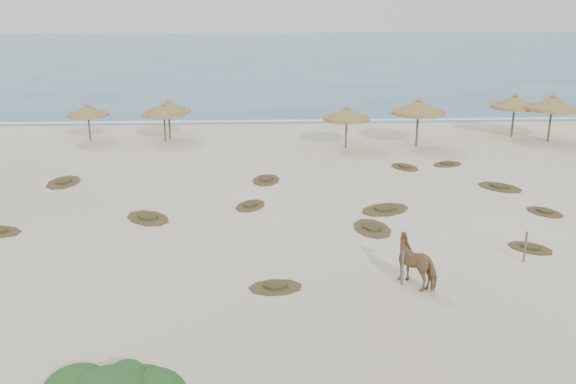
% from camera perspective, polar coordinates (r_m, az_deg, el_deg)
% --- Properties ---
extents(ground, '(160.00, 160.00, 0.00)m').
position_cam_1_polar(ground, '(23.57, 3.67, -6.20)').
color(ground, beige).
rests_on(ground, ground).
extents(ocean, '(200.00, 100.00, 0.01)m').
position_cam_1_polar(ocean, '(96.92, -1.17, 12.05)').
color(ocean, '#24566E').
rests_on(ocean, ground).
extents(foam_line, '(70.00, 0.60, 0.01)m').
position_cam_1_polar(foam_line, '(48.43, 0.36, 6.34)').
color(foam_line, silver).
rests_on(foam_line, ground).
extents(palapa_0, '(3.39, 3.39, 2.50)m').
position_cam_1_polar(palapa_0, '(43.72, -17.38, 6.89)').
color(palapa_0, brown).
rests_on(palapa_0, ground).
extents(palapa_1, '(3.29, 3.29, 2.70)m').
position_cam_1_polar(palapa_1, '(42.86, -10.58, 7.40)').
color(palapa_1, brown).
rests_on(palapa_1, ground).
extents(palapa_2, '(3.56, 3.56, 2.58)m').
position_cam_1_polar(palapa_2, '(42.35, -10.98, 7.13)').
color(palapa_2, brown).
rests_on(palapa_2, ground).
extents(palapa_3, '(2.94, 2.94, 2.72)m').
position_cam_1_polar(palapa_3, '(39.85, 5.23, 6.88)').
color(palapa_3, brown).
rests_on(palapa_3, ground).
extents(palapa_4, '(4.13, 4.13, 3.15)m').
position_cam_1_polar(palapa_4, '(40.85, 11.52, 7.35)').
color(palapa_4, brown).
rests_on(palapa_4, ground).
extents(palapa_5, '(4.10, 4.10, 3.00)m').
position_cam_1_polar(palapa_5, '(45.26, 19.52, 7.53)').
color(palapa_5, brown).
rests_on(palapa_5, ground).
extents(palapa_6, '(3.85, 3.85, 3.19)m').
position_cam_1_polar(palapa_6, '(44.64, 22.45, 7.26)').
color(palapa_6, brown).
rests_on(palapa_6, ground).
extents(horse, '(1.83, 2.05, 1.61)m').
position_cam_1_polar(horse, '(21.96, 11.48, -6.10)').
color(horse, brown).
rests_on(horse, ground).
extents(fence_post_near, '(0.11, 0.11, 1.24)m').
position_cam_1_polar(fence_post_near, '(21.89, 10.14, -6.64)').
color(fence_post_near, brown).
rests_on(fence_post_near, ground).
extents(fence_post_far, '(0.11, 0.11, 1.17)m').
position_cam_1_polar(fence_post_far, '(24.85, 20.34, -4.59)').
color(fence_post_far, brown).
rests_on(fence_post_far, ground).
extents(scrub_1, '(2.68, 2.73, 0.16)m').
position_cam_1_polar(scrub_1, '(28.40, -12.35, -2.24)').
color(scrub_1, '#4F3C23').
rests_on(scrub_1, ground).
extents(scrub_2, '(1.88, 2.18, 0.16)m').
position_cam_1_polar(scrub_2, '(29.35, -3.37, -1.19)').
color(scrub_2, '#4F3C23').
rests_on(scrub_2, ground).
extents(scrub_3, '(2.84, 2.52, 0.16)m').
position_cam_1_polar(scrub_3, '(29.12, 8.62, -1.52)').
color(scrub_3, '#4F3C23').
rests_on(scrub_3, ground).
extents(scrub_4, '(1.87, 2.05, 0.16)m').
position_cam_1_polar(scrub_4, '(30.66, 21.86, -1.64)').
color(scrub_4, '#4F3C23').
rests_on(scrub_4, ground).
extents(scrub_5, '(2.61, 2.63, 0.16)m').
position_cam_1_polar(scrub_5, '(33.70, 18.31, 0.43)').
color(scrub_5, '#4F3C23').
rests_on(scrub_5, ground).
extents(scrub_6, '(1.78, 2.55, 0.16)m').
position_cam_1_polar(scrub_6, '(34.77, -19.33, 0.85)').
color(scrub_6, '#4F3C23').
rests_on(scrub_6, ground).
extents(scrub_7, '(1.90, 2.19, 0.16)m').
position_cam_1_polar(scrub_7, '(36.19, 10.34, 2.21)').
color(scrub_7, '#4F3C23').
rests_on(scrub_7, ground).
extents(scrub_9, '(1.82, 2.48, 0.16)m').
position_cam_1_polar(scrub_9, '(26.79, 7.48, -3.19)').
color(scrub_9, '#4F3C23').
rests_on(scrub_9, ground).
extents(scrub_10, '(2.06, 1.73, 0.16)m').
position_cam_1_polar(scrub_10, '(37.32, 13.97, 2.44)').
color(scrub_10, '#4F3C23').
rests_on(scrub_10, ground).
extents(scrub_11, '(1.92, 1.36, 0.16)m').
position_cam_1_polar(scrub_11, '(21.55, -1.12, -8.42)').
color(scrub_11, '#4F3C23').
rests_on(scrub_11, ground).
extents(scrub_12, '(2.01, 1.95, 0.16)m').
position_cam_1_polar(scrub_12, '(26.30, 20.74, -4.65)').
color(scrub_12, '#4F3C23').
rests_on(scrub_12, ground).
extents(scrub_13, '(1.70, 2.31, 0.16)m').
position_cam_1_polar(scrub_13, '(33.23, -1.96, 1.10)').
color(scrub_13, '#4F3C23').
rests_on(scrub_13, ground).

